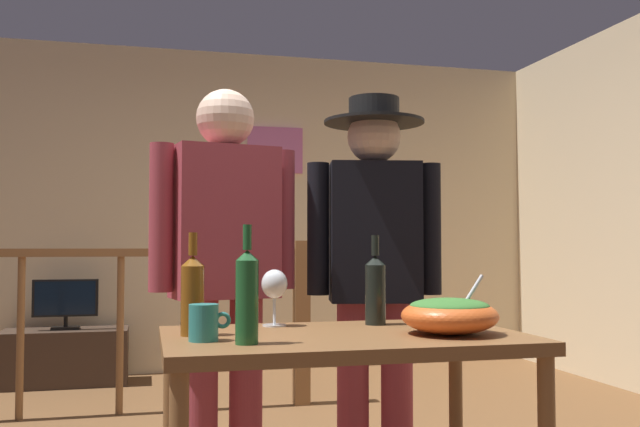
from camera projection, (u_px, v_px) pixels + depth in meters
name	position (u px, v px, depth m)	size (l,w,h in m)	color
back_wall	(225.00, 210.00, 5.87)	(5.50, 0.10, 2.66)	beige
framed_picture	(275.00, 150.00, 5.94)	(0.47, 0.03, 0.39)	#BD629A
stair_railing	(152.00, 305.00, 4.34)	(2.94, 0.10, 1.06)	brown
tv_console	(65.00, 357.00, 5.19)	(0.90, 0.40, 0.41)	#38281E
flat_screen_tv	(66.00, 300.00, 5.18)	(0.46, 0.12, 0.37)	black
serving_table	(344.00, 363.00, 2.17)	(1.11, 0.69, 0.76)	brown
salad_bowl	(450.00, 314.00, 2.16)	(0.30, 0.30, 0.18)	#DB5B23
wine_glass	(274.00, 286.00, 2.38)	(0.09, 0.09, 0.19)	silver
wine_bottle_green	(247.00, 295.00, 1.95)	(0.06, 0.06, 0.33)	#1E5628
wine_bottle_amber	(193.00, 293.00, 2.13)	(0.07, 0.07, 0.31)	brown
wine_bottle_dark	(375.00, 288.00, 2.43)	(0.07, 0.07, 0.31)	black
mug_teal	(204.00, 323.00, 2.01)	(0.12, 0.09, 0.11)	teal
person_standing_left	(224.00, 260.00, 2.71)	(0.58, 0.29, 1.64)	#9E3842
person_standing_right	(374.00, 260.00, 2.86)	(0.54, 0.41, 1.64)	#9E3842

